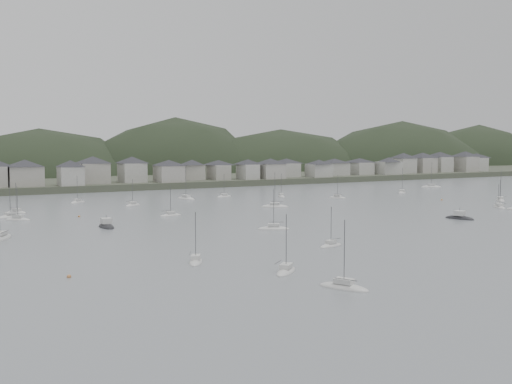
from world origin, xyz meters
TOP-DOWN VIEW (x-y plane):
  - ground at (0.00, 0.00)m, footprint 900.00×900.00m
  - far_shore_land at (0.00, 295.00)m, footprint 900.00×250.00m
  - forested_ridge at (4.83, 269.40)m, footprint 851.55×103.94m
  - waterfront_town at (50.59, 183.34)m, footprint 451.48×28.46m
  - sailboat_lead at (-69.75, 94.94)m, footprint 8.62×6.03m
  - moored_fleet at (-1.72, 68.03)m, footprint 260.61×156.17m
  - motor_launch_near at (40.63, 29.84)m, footprint 5.31×9.14m
  - motor_launch_far at (-51.07, 61.20)m, footprint 3.25×8.93m
  - mooring_buoys at (-16.50, 59.59)m, footprint 152.00×122.71m

SIDE VIEW (x-z plane):
  - forested_ridge at x=4.83m, z-range -62.57..40.00m
  - ground at x=0.00m, z-range 0.00..0.00m
  - mooring_buoys at x=-16.50m, z-range -0.20..0.50m
  - sailboat_lead at x=-69.75m, z-range -5.50..5.85m
  - moored_fleet at x=-1.72m, z-range -6.68..7.03m
  - motor_launch_far at x=-51.07m, z-range -1.77..2.34m
  - motor_launch_near at x=40.63m, z-range -1.74..2.31m
  - far_shore_land at x=0.00m, z-range 0.00..3.00m
  - waterfront_town at x=50.59m, z-range 2.20..15.12m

